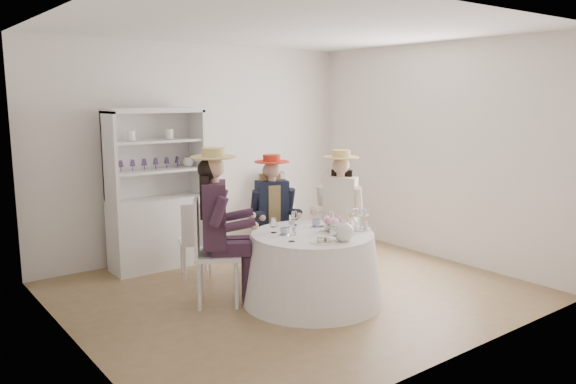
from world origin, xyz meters
TOP-DOWN VIEW (x-y plane):
  - ground at (0.00, 0.00)m, footprint 4.50×4.50m
  - ceiling at (0.00, 0.00)m, footprint 4.50×4.50m
  - wall_back at (0.00, 2.00)m, footprint 4.50×0.00m
  - wall_front at (0.00, -2.00)m, footprint 4.50×0.00m
  - wall_left at (-2.25, 0.00)m, footprint 0.00×4.50m
  - wall_right at (2.25, 0.00)m, footprint 0.00×4.50m
  - tea_table at (-0.04, -0.35)m, footprint 1.42×1.42m
  - hutch at (-0.78, 1.67)m, footprint 1.27×0.78m
  - side_table at (1.01, 1.75)m, footprint 0.54×0.54m
  - hatbox at (1.01, 1.75)m, footprint 0.40×0.40m
  - guest_left at (-0.83, 0.15)m, footprint 0.67×0.62m
  - guest_mid at (0.14, 0.57)m, footprint 0.53×0.57m
  - guest_right at (0.77, 0.13)m, footprint 0.62×0.58m
  - spare_chair at (-0.60, 1.04)m, footprint 0.46×0.46m
  - teacup_a at (-0.31, -0.24)m, footprint 0.09×0.09m
  - teacup_b at (-0.06, -0.05)m, footprint 0.07×0.07m
  - teacup_c at (0.16, -0.17)m, footprint 0.11×0.11m
  - flower_bowl at (0.18, -0.40)m, footprint 0.23×0.23m
  - flower_arrangement at (0.17, -0.42)m, footprint 0.19×0.20m
  - table_teapot at (0.00, -0.76)m, footprint 0.27×0.19m
  - sandwich_plate at (-0.19, -0.68)m, footprint 0.25×0.25m
  - cupcake_stand at (0.45, -0.52)m, footprint 0.23×0.23m
  - stemware_set at (-0.04, -0.35)m, footprint 0.81×0.84m

SIDE VIEW (x-z plane):
  - ground at x=0.00m, z-range 0.00..0.00m
  - side_table at x=1.01m, z-range 0.00..0.69m
  - tea_table at x=-0.04m, z-range 0.00..0.70m
  - spare_chair at x=-0.60m, z-range 0.03..0.90m
  - hutch at x=-0.78m, z-range -0.28..1.63m
  - sandwich_plate at x=-0.19m, z-range 0.69..0.74m
  - flower_bowl at x=0.18m, z-range 0.70..0.75m
  - teacup_b at x=-0.06m, z-range 0.70..0.76m
  - teacup_a at x=-0.31m, z-range 0.70..0.76m
  - teacup_c at x=0.16m, z-range 0.70..0.77m
  - stemware_set at x=-0.04m, z-range 0.70..0.85m
  - cupcake_stand at x=0.45m, z-range 0.67..0.88m
  - table_teapot at x=0.00m, z-range 0.69..0.89m
  - guest_mid at x=0.14m, z-range 0.09..1.49m
  - flower_arrangement at x=0.17m, z-range 0.76..0.83m
  - guest_right at x=0.77m, z-range 0.09..1.54m
  - hatbox at x=1.01m, z-range 0.69..1.00m
  - guest_left at x=-0.83m, z-range 0.10..1.66m
  - wall_back at x=0.00m, z-range -0.90..3.60m
  - wall_front at x=0.00m, z-range -0.90..3.60m
  - wall_left at x=-2.25m, z-range -0.90..3.60m
  - wall_right at x=2.25m, z-range -0.90..3.60m
  - ceiling at x=0.00m, z-range 2.70..2.70m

